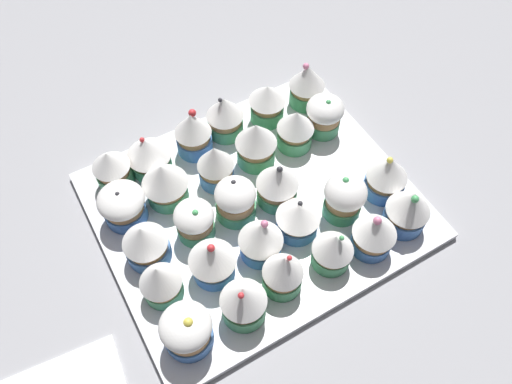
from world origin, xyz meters
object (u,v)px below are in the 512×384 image
at_px(cupcake_13, 196,223).
at_px(cupcake_23, 149,154).
at_px(cupcake_6, 160,281).
at_px(cupcake_7, 212,259).
at_px(cupcake_27, 307,84).
at_px(cupcake_21, 324,115).
at_px(cupcake_5, 408,209).
at_px(cupcake_8, 261,238).
at_px(baking_tray, 256,205).
at_px(cupcake_15, 278,183).
at_px(cupcake_19, 256,142).
at_px(cupcake_11, 387,176).
at_px(cupcake_22, 112,168).
at_px(cupcake_24, 193,133).
at_px(cupcake_2, 283,272).
at_px(cupcake_20, 295,128).
at_px(cupcake_9, 298,217).
at_px(cupcake_0, 187,330).
at_px(cupcake_18, 216,165).
at_px(cupcake_26, 267,102).
at_px(cupcake_4, 374,233).
at_px(cupcake_10, 344,197).
at_px(cupcake_16, 123,205).
at_px(cupcake_25, 225,116).
at_px(cupcake_3, 333,249).
at_px(cupcake_17, 165,182).
at_px(cupcake_1, 243,301).
at_px(cupcake_12, 146,243).
at_px(cupcake_14, 234,197).

distance_m(cupcake_13, cupcake_23, 0.14).
bearing_deg(cupcake_6, cupcake_7, -6.05).
bearing_deg(cupcake_27, cupcake_21, -98.08).
relative_size(cupcake_5, cupcake_8, 1.05).
relative_size(baking_tray, cupcake_15, 5.60).
relative_size(cupcake_7, cupcake_8, 1.04).
xyz_separation_m(cupcake_8, cupcake_19, (0.07, 0.14, 0.00)).
bearing_deg(cupcake_11, cupcake_22, 147.88).
distance_m(cupcake_22, cupcake_24, 0.13).
relative_size(cupcake_2, cupcake_20, 1.10).
height_order(cupcake_9, cupcake_11, cupcake_11).
xyz_separation_m(cupcake_6, cupcake_27, (0.35, 0.20, 0.00)).
bearing_deg(cupcake_0, cupcake_18, 54.32).
bearing_deg(cupcake_24, cupcake_26, -0.04).
bearing_deg(baking_tray, cupcake_15, -13.92).
xyz_separation_m(cupcake_4, cupcake_10, (-0.00, 0.07, 0.00)).
distance_m(cupcake_0, cupcake_15, 0.24).
xyz_separation_m(baking_tray, cupcake_4, (0.10, -0.14, 0.04)).
bearing_deg(cupcake_27, cupcake_13, -152.84).
height_order(cupcake_16, cupcake_21, cupcake_21).
bearing_deg(cupcake_13, cupcake_25, 50.09).
distance_m(baking_tray, cupcake_20, 0.13).
bearing_deg(cupcake_21, cupcake_18, -178.48).
height_order(cupcake_3, cupcake_16, cupcake_3).
xyz_separation_m(cupcake_19, cupcake_20, (0.07, -0.00, -0.01)).
bearing_deg(cupcake_5, cupcake_22, 140.34).
xyz_separation_m(cupcake_5, cupcake_9, (-0.14, 0.07, -0.01)).
bearing_deg(cupcake_15, cupcake_7, -156.03).
bearing_deg(cupcake_10, cupcake_24, 122.31).
height_order(cupcake_4, cupcake_17, cupcake_17).
distance_m(cupcake_4, cupcake_17, 0.30).
distance_m(cupcake_23, cupcake_24, 0.07).
bearing_deg(cupcake_2, cupcake_23, 105.35).
bearing_deg(cupcake_1, cupcake_4, -0.99).
distance_m(cupcake_12, cupcake_21, 0.34).
height_order(cupcake_6, cupcake_8, cupcake_8).
distance_m(cupcake_9, cupcake_18, 0.14).
xyz_separation_m(cupcake_25, cupcake_26, (0.07, -0.01, -0.00)).
bearing_deg(cupcake_5, cupcake_10, 137.06).
height_order(cupcake_2, cupcake_14, cupcake_2).
xyz_separation_m(cupcake_21, cupcake_25, (-0.14, 0.07, 0.00)).
bearing_deg(cupcake_8, baking_tray, 64.57).
bearing_deg(cupcake_11, cupcake_1, -167.07).
xyz_separation_m(cupcake_4, cupcake_20, (0.01, 0.21, 0.00)).
bearing_deg(cupcake_0, cupcake_1, -2.96).
bearing_deg(cupcake_6, cupcake_4, -16.16).
height_order(cupcake_8, cupcake_18, cupcake_18).
relative_size(cupcake_10, cupcake_15, 0.96).
distance_m(cupcake_14, cupcake_26, 0.19).
bearing_deg(cupcake_2, cupcake_13, 116.96).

